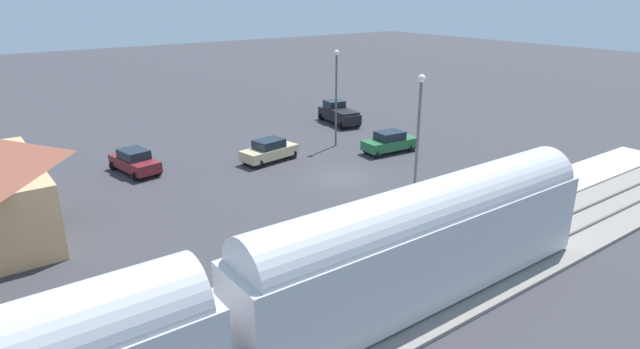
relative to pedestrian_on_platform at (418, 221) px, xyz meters
The scene contains 10 objects.
ground_plane 10.80m from the pedestrian_on_platform, 17.04° to the right, with size 200.00×200.00×0.00m, color #38383D.
railway_track 5.03m from the pedestrian_on_platform, 140.02° to the right, with size 4.80×70.00×0.30m.
platform 3.35m from the pedestrian_on_platform, 85.41° to the right, with size 3.20×46.00×0.30m.
pedestrian_on_platform is the anchor object (origin of this frame).
sedan_green 16.35m from the pedestrian_on_platform, 38.28° to the right, with size 2.21×4.64×1.74m.
sedan_maroon 21.62m from the pedestrian_on_platform, 22.42° to the left, with size 4.75×2.83×1.74m.
pickup_black 26.35m from the pedestrian_on_platform, 29.19° to the right, with size 5.65×3.17×2.14m.
sedan_tan 16.59m from the pedestrian_on_platform, ahead, with size 2.52×4.73×1.74m.
light_pole_near_platform 5.68m from the pedestrian_on_platform, 43.25° to the right, with size 0.44×0.44×8.18m.
light_pole_lot_center 19.01m from the pedestrian_on_platform, 24.66° to the right, with size 0.44×0.44×8.00m.
Camera 1 is at (-27.25, 21.90, 12.56)m, focal length 29.51 mm.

